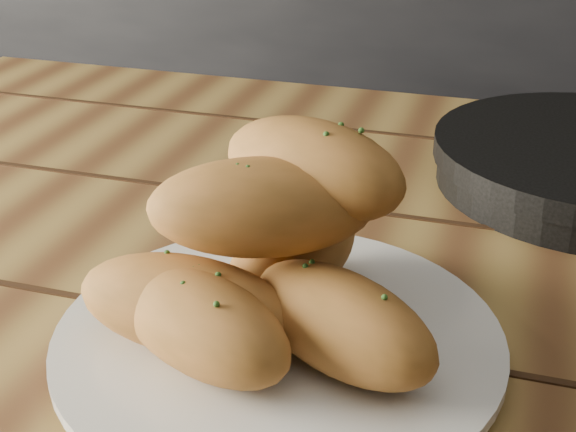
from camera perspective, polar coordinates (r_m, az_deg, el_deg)
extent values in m
cube|color=black|center=(1.76, 19.63, 4.42)|extent=(2.80, 0.60, 0.90)
cube|color=olive|center=(0.62, 14.65, -6.73)|extent=(1.48, 0.91, 0.04)
cylinder|color=brown|center=(1.30, -16.32, -7.81)|extent=(0.07, 0.07, 0.71)
cylinder|color=silver|center=(0.52, -0.66, -9.25)|extent=(0.26, 0.26, 0.01)
cylinder|color=silver|center=(0.52, -0.66, -8.53)|extent=(0.29, 0.29, 0.01)
ellipsoid|color=#AD6B30|center=(0.49, -7.34, -6.24)|extent=(0.14, 0.07, 0.06)
ellipsoid|color=#AD6B30|center=(0.47, 3.71, -7.54)|extent=(0.15, 0.12, 0.06)
ellipsoid|color=#AD6B30|center=(0.54, 0.46, -2.66)|extent=(0.09, 0.14, 0.06)
ellipsoid|color=#AD6B30|center=(0.47, -1.93, 0.64)|extent=(0.15, 0.11, 0.06)
ellipsoid|color=#AD6B30|center=(0.48, 1.76, 3.43)|extent=(0.14, 0.10, 0.06)
ellipsoid|color=#AD6B30|center=(0.47, -6.37, -7.39)|extent=(0.15, 0.12, 0.06)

